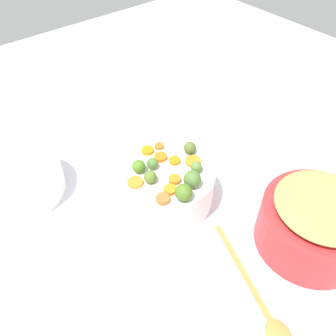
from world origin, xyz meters
name	(u,v)px	position (x,y,z in m)	size (l,w,h in m)	color
tabletop	(181,206)	(0.00, 0.00, 0.01)	(2.40, 2.40, 0.02)	white
serving_bowl_carrots	(168,185)	(-0.04, -0.01, 0.07)	(0.24, 0.24, 0.10)	white
metal_pot	(314,226)	(0.28, 0.16, 0.08)	(0.25, 0.25, 0.12)	red
stuffing_mound	(324,205)	(0.28, 0.16, 0.15)	(0.21, 0.21, 0.03)	tan
carrot_slice_0	(135,182)	(-0.05, -0.10, 0.13)	(0.04, 0.04, 0.01)	orange
carrot_slice_1	(159,158)	(-0.08, 0.00, 0.13)	(0.03, 0.03, 0.01)	orange
carrot_slice_2	(175,161)	(-0.05, 0.02, 0.13)	(0.03, 0.03, 0.01)	orange
carrot_slice_3	(170,190)	(0.02, -0.05, 0.13)	(0.03, 0.03, 0.01)	orange
carrot_slice_4	(159,146)	(-0.12, 0.02, 0.13)	(0.02, 0.02, 0.01)	orange
carrot_slice_5	(193,161)	(-0.02, 0.05, 0.13)	(0.04, 0.04, 0.01)	orange
carrot_slice_6	(175,180)	(0.00, -0.02, 0.13)	(0.03, 0.03, 0.01)	orange
carrot_slice_7	(148,151)	(-0.12, -0.01, 0.13)	(0.03, 0.03, 0.01)	orange
carrot_slice_8	(163,199)	(0.03, -0.08, 0.13)	(0.03, 0.03, 0.01)	orange
brussels_sprout_0	(192,179)	(0.04, 0.00, 0.14)	(0.04, 0.04, 0.04)	#547835
brussels_sprout_1	(190,148)	(-0.05, 0.07, 0.14)	(0.03, 0.03, 0.03)	#597031
brussels_sprout_2	(184,192)	(0.05, -0.04, 0.14)	(0.04, 0.04, 0.04)	#547824
brussels_sprout_3	(139,166)	(-0.08, -0.07, 0.14)	(0.03, 0.03, 0.03)	#4F8025
brussels_sprout_4	(153,163)	(-0.07, -0.04, 0.14)	(0.03, 0.03, 0.03)	#507935
brussels_sprout_5	(196,167)	(0.01, 0.04, 0.14)	(0.03, 0.03, 0.03)	#59823B
brussels_sprout_6	(150,177)	(-0.04, -0.07, 0.14)	(0.03, 0.03, 0.03)	olive
wooden_spoon	(264,309)	(0.32, -0.05, 0.03)	(0.30, 0.13, 0.01)	#B58740
casserole_dish	(19,181)	(-0.30, -0.30, 0.06)	(0.23, 0.23, 0.09)	white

